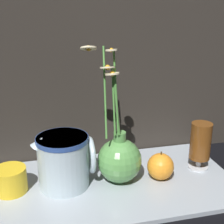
{
  "coord_description": "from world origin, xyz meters",
  "views": [
    {
      "loc": [
        -0.17,
        -0.72,
        0.47
      ],
      "look_at": [
        0.01,
        0.0,
        0.22
      ],
      "focal_mm": 50.0,
      "sensor_mm": 36.0,
      "label": 1
    }
  ],
  "objects_px": {
    "yellow_mug": "(10,180)",
    "orange_fruit": "(160,166)",
    "vase_with_flowers": "(119,158)",
    "ceramic_pitcher": "(64,159)",
    "tea_glass": "(200,143)"
  },
  "relations": [
    {
      "from": "yellow_mug",
      "to": "ceramic_pitcher",
      "type": "xyz_separation_m",
      "value": [
        0.14,
        -0.0,
        0.04
      ]
    },
    {
      "from": "orange_fruit",
      "to": "ceramic_pitcher",
      "type": "bearing_deg",
      "value": 173.7
    },
    {
      "from": "tea_glass",
      "to": "vase_with_flowers",
      "type": "bearing_deg",
      "value": -177.56
    },
    {
      "from": "tea_glass",
      "to": "orange_fruit",
      "type": "bearing_deg",
      "value": -167.96
    },
    {
      "from": "vase_with_flowers",
      "to": "orange_fruit",
      "type": "relative_size",
      "value": 4.52
    },
    {
      "from": "yellow_mug",
      "to": "vase_with_flowers",
      "type": "bearing_deg",
      "value": -2.8
    },
    {
      "from": "vase_with_flowers",
      "to": "yellow_mug",
      "type": "xyz_separation_m",
      "value": [
        -0.29,
        0.01,
        -0.04
      ]
    },
    {
      "from": "ceramic_pitcher",
      "to": "tea_glass",
      "type": "relative_size",
      "value": 1.13
    },
    {
      "from": "vase_with_flowers",
      "to": "ceramic_pitcher",
      "type": "bearing_deg",
      "value": 175.72
    },
    {
      "from": "tea_glass",
      "to": "orange_fruit",
      "type": "relative_size",
      "value": 1.73
    },
    {
      "from": "ceramic_pitcher",
      "to": "tea_glass",
      "type": "height_order",
      "value": "ceramic_pitcher"
    },
    {
      "from": "yellow_mug",
      "to": "orange_fruit",
      "type": "height_order",
      "value": "orange_fruit"
    },
    {
      "from": "yellow_mug",
      "to": "orange_fruit",
      "type": "xyz_separation_m",
      "value": [
        0.4,
        -0.03,
        0.0
      ]
    },
    {
      "from": "yellow_mug",
      "to": "ceramic_pitcher",
      "type": "height_order",
      "value": "ceramic_pitcher"
    },
    {
      "from": "vase_with_flowers",
      "to": "orange_fruit",
      "type": "height_order",
      "value": "vase_with_flowers"
    }
  ]
}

